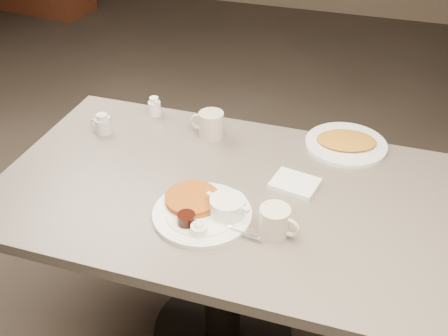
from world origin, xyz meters
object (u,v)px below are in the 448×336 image
(coffee_mug_far, at_px, (210,125))
(hash_plate, at_px, (346,143))
(coffee_mug_near, at_px, (276,221))
(creamer_right, at_px, (155,107))
(creamer_left, at_px, (103,124))
(main_plate, at_px, (206,209))
(diner_table, at_px, (222,227))

(coffee_mug_far, height_order, hash_plate, coffee_mug_far)
(coffee_mug_near, height_order, creamer_right, coffee_mug_near)
(creamer_left, bearing_deg, creamer_right, 54.51)
(hash_plate, bearing_deg, creamer_right, -179.67)
(coffee_mug_far, xyz_separation_m, creamer_left, (-0.40, -0.10, -0.01))
(creamer_left, bearing_deg, hash_plate, 11.97)
(main_plate, distance_m, creamer_left, 0.63)
(main_plate, height_order, hash_plate, main_plate)
(main_plate, bearing_deg, hash_plate, 55.74)
(main_plate, bearing_deg, diner_table, 87.17)
(coffee_mug_far, relative_size, creamer_right, 1.71)
(diner_table, height_order, creamer_left, creamer_left)
(creamer_right, distance_m, hash_plate, 0.76)
(creamer_left, xyz_separation_m, hash_plate, (0.90, 0.19, -0.02))
(creamer_right, bearing_deg, diner_table, -43.05)
(main_plate, bearing_deg, creamer_right, 127.42)
(diner_table, bearing_deg, hash_plate, 47.53)
(coffee_mug_near, relative_size, creamer_right, 1.75)
(coffee_mug_near, relative_size, coffee_mug_far, 1.02)
(diner_table, xyz_separation_m, main_plate, (-0.01, -0.14, 0.19))
(coffee_mug_near, xyz_separation_m, hash_plate, (0.14, 0.55, -0.03))
(diner_table, height_order, creamer_right, creamer_right)
(coffee_mug_near, distance_m, hash_plate, 0.56)
(coffee_mug_near, xyz_separation_m, coffee_mug_far, (-0.36, 0.46, 0.00))
(main_plate, distance_m, coffee_mug_far, 0.47)
(coffee_mug_near, relative_size, hash_plate, 0.40)
(main_plate, xyz_separation_m, creamer_right, (-0.40, 0.53, 0.01))
(main_plate, distance_m, creamer_right, 0.66)
(creamer_right, bearing_deg, hash_plate, 0.33)
(creamer_right, bearing_deg, coffee_mug_near, -40.82)
(main_plate, bearing_deg, coffee_mug_near, -3.82)
(coffee_mug_near, relative_size, creamer_left, 1.50)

